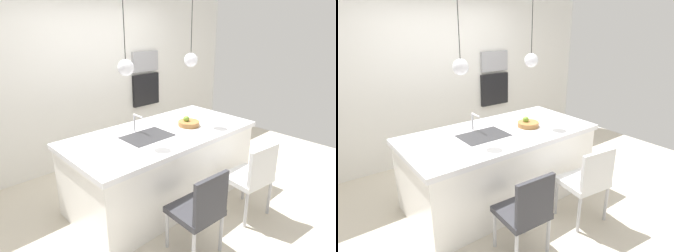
{
  "view_description": "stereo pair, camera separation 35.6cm",
  "coord_description": "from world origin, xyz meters",
  "views": [
    {
      "loc": [
        -2.2,
        -2.46,
        2.13
      ],
      "look_at": [
        0.1,
        0.0,
        0.94
      ],
      "focal_mm": 31.19,
      "sensor_mm": 36.0,
      "label": 1
    },
    {
      "loc": [
        -1.92,
        -2.69,
        2.13
      ],
      "look_at": [
        0.1,
        0.0,
        0.94
      ],
      "focal_mm": 31.19,
      "sensor_mm": 36.0,
      "label": 2
    }
  ],
  "objects": [
    {
      "name": "pendant_light_right",
      "position": [
        0.48,
        0.0,
        1.71
      ],
      "size": [
        0.17,
        0.17,
        0.77
      ],
      "color": "silver"
    },
    {
      "name": "microwave",
      "position": [
        1.02,
        1.58,
        1.51
      ],
      "size": [
        0.54,
        0.08,
        0.34
      ],
      "primitive_type": "cube",
      "color": "#9E9EA3",
      "rests_on": "back_wall"
    },
    {
      "name": "back_wall",
      "position": [
        0.0,
        1.65,
        1.3
      ],
      "size": [
        6.0,
        0.1,
        2.6
      ],
      "primitive_type": "cube",
      "color": "silver",
      "rests_on": "ground"
    },
    {
      "name": "sink_basin",
      "position": [
        -0.23,
        0.0,
        0.89
      ],
      "size": [
        0.56,
        0.4,
        0.02
      ],
      "primitive_type": "cube",
      "color": "#2D2D30",
      "rests_on": "kitchen_island"
    },
    {
      "name": "chair_middle",
      "position": [
        0.47,
        -0.98,
        0.52
      ],
      "size": [
        0.52,
        0.48,
        0.9
      ],
      "color": "silver",
      "rests_on": "ground"
    },
    {
      "name": "faucet",
      "position": [
        -0.23,
        0.21,
        1.04
      ],
      "size": [
        0.02,
        0.17,
        0.22
      ],
      "color": "silver",
      "rests_on": "kitchen_island"
    },
    {
      "name": "floor",
      "position": [
        0.0,
        0.0,
        0.0
      ],
      "size": [
        6.6,
        6.6,
        0.0
      ],
      "primitive_type": "plane",
      "color": "beige",
      "rests_on": "ground"
    },
    {
      "name": "fruit_bowl",
      "position": [
        0.4,
        -0.06,
        0.93
      ],
      "size": [
        0.27,
        0.27,
        0.13
      ],
      "color": "#9E6B38",
      "rests_on": "kitchen_island"
    },
    {
      "name": "pendant_light_left",
      "position": [
        -0.48,
        0.0,
        1.71
      ],
      "size": [
        0.17,
        0.17,
        0.77
      ],
      "color": "silver"
    },
    {
      "name": "kitchen_island",
      "position": [
        0.0,
        0.0,
        0.45
      ],
      "size": [
        2.33,
        1.14,
        0.89
      ],
      "color": "white",
      "rests_on": "ground"
    },
    {
      "name": "oven",
      "position": [
        1.02,
        1.58,
        1.01
      ],
      "size": [
        0.56,
        0.08,
        0.56
      ],
      "primitive_type": "cube",
      "color": "black",
      "rests_on": "back_wall"
    },
    {
      "name": "chair_near",
      "position": [
        -0.41,
        -0.98,
        0.5
      ],
      "size": [
        0.45,
        0.45,
        0.89
      ],
      "color": "#333338",
      "rests_on": "ground"
    }
  ]
}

